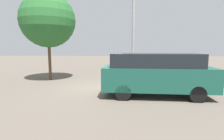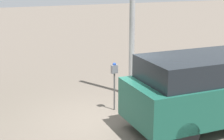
# 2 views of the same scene
# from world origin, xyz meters

# --- Properties ---
(ground_plane) EXTENTS (80.00, 80.00, 0.00)m
(ground_plane) POSITION_xyz_m (0.00, 0.00, 0.00)
(ground_plane) COLOR #60564C
(parking_meter_near) EXTENTS (0.21, 0.12, 1.55)m
(parking_meter_near) POSITION_xyz_m (0.75, 0.60, 1.14)
(parking_meter_near) COLOR #4C4C4C
(parking_meter_near) RESTS_ON ground
(parking_meter_far) EXTENTS (0.21, 0.12, 1.45)m
(parking_meter_far) POSITION_xyz_m (5.90, 0.69, 1.07)
(parking_meter_far) COLOR #4C4C4C
(parking_meter_far) RESTS_ON ground
(lamp_post) EXTENTS (0.44, 0.44, 5.80)m
(lamp_post) POSITION_xyz_m (1.91, 1.69, 2.14)
(lamp_post) COLOR beige
(lamp_post) RESTS_ON ground
(parked_van) EXTENTS (5.17, 2.11, 2.06)m
(parked_van) POSITION_xyz_m (2.87, -1.55, 1.13)
(parked_van) COLOR #195142
(parked_van) RESTS_ON ground
(street_tree) EXTENTS (3.82, 3.82, 6.16)m
(street_tree) POSITION_xyz_m (-4.04, 2.31, 4.24)
(street_tree) COLOR #513823
(street_tree) RESTS_ON ground
(fire_hydrant) EXTENTS (0.22, 0.22, 0.84)m
(fire_hydrant) POSITION_xyz_m (7.14, 0.49, 0.42)
(fire_hydrant) COLOR red
(fire_hydrant) RESTS_ON ground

